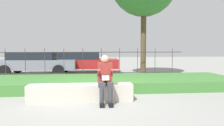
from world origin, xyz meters
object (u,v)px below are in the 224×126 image
at_px(stone_bench, 81,94).
at_px(car_parked_center, 82,62).
at_px(car_parked_left, 36,62).
at_px(person_seated_reader, 105,77).

bearing_deg(stone_bench, car_parked_center, 91.67).
bearing_deg(car_parked_left, person_seated_reader, -60.92).
height_order(stone_bench, car_parked_center, car_parked_center).
bearing_deg(car_parked_left, stone_bench, -64.64).
bearing_deg(car_parked_center, car_parked_left, -166.48).
distance_m(stone_bench, car_parked_center, 6.90).
xyz_separation_m(car_parked_left, car_parked_center, (2.50, 0.48, -0.00)).
bearing_deg(stone_bench, car_parked_left, 112.91).
relative_size(stone_bench, person_seated_reader, 2.24).
bearing_deg(stone_bench, person_seated_reader, -24.09).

